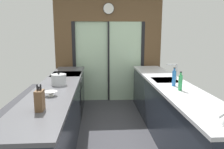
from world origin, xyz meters
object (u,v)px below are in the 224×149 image
Objects in this scene: oven_range at (67,96)px; mixing_bowl at (51,93)px; stock_pot at (59,80)px; soap_bottle_near at (180,82)px; knife_block at (40,100)px; soap_bottle_far at (174,78)px.

mixing_bowl is (0.02, -1.59, 0.50)m from oven_range.
soap_bottle_near is at bearing -14.27° from stock_pot.
knife_block is at bearing -90.00° from stock_pot.
knife_block is (0.00, -0.55, 0.08)m from mixing_bowl.
knife_block is 1.20× the size of stock_pot.
mixing_bowl is at bearing -90.00° from stock_pot.
stock_pot is 1.79m from soap_bottle_far.
oven_range is at bearing 90.66° from mixing_bowl.
mixing_bowl is 1.84m from soap_bottle_far.
stock_pot is (-0.00, 1.17, -0.03)m from knife_block.
stock_pot is at bearing 165.73° from soap_bottle_near.
stock_pot reaches higher than oven_range.
mixing_bowl reaches higher than oven_range.
soap_bottle_near is at bearing -90.00° from soap_bottle_far.
soap_bottle_far reaches higher than soap_bottle_near.
oven_range is 3.41× the size of soap_bottle_near.
knife_block is at bearing -150.98° from soap_bottle_far.
knife_block is at bearing -157.95° from soap_bottle_near.
mixing_bowl is 1.79m from soap_bottle_near.
mixing_bowl is at bearing -174.36° from soap_bottle_near.
soap_bottle_far is (1.80, -1.15, 0.59)m from oven_range.
soap_bottle_far is at bearing 29.02° from knife_block.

